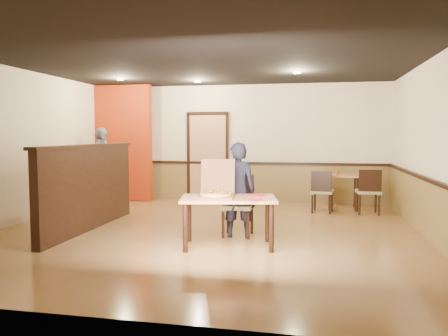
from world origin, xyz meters
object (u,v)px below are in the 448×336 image
(side_table, at_px, (343,182))
(diner, at_px, (238,190))
(passerby, at_px, (101,166))
(pizza_box, at_px, (216,193))
(diner_chair, at_px, (239,202))
(side_chair_left, at_px, (322,190))
(main_table, at_px, (228,205))
(condiment, at_px, (338,172))
(side_chair_right, at_px, (369,190))

(side_table, relative_size, diner, 0.50)
(passerby, height_order, pizza_box, passerby)
(diner_chair, xyz_separation_m, side_chair_left, (1.36, 2.28, -0.05))
(main_table, xyz_separation_m, passerby, (-3.52, 3.06, 0.28))
(diner_chair, height_order, pizza_box, pizza_box)
(main_table, distance_m, side_chair_left, 3.35)
(pizza_box, xyz_separation_m, condiment, (1.89, 3.57, 0.03))
(diner_chair, xyz_separation_m, side_chair_right, (2.28, 2.28, -0.03))
(pizza_box, height_order, condiment, pizza_box)
(condiment, bearing_deg, pizza_box, -117.91)
(pizza_box, distance_m, condiment, 4.04)
(passerby, relative_size, condiment, 12.86)
(side_table, xyz_separation_m, diner, (-1.81, -3.05, 0.18))
(condiment, bearing_deg, side_chair_right, -41.09)
(side_chair_left, xyz_separation_m, passerby, (-4.91, 0.02, 0.41))
(main_table, height_order, pizza_box, pizza_box)
(side_table, xyz_separation_m, passerby, (-5.37, -0.60, 0.32))
(diner_chair, relative_size, side_chair_left, 1.11)
(side_table, xyz_separation_m, condiment, (-0.13, -0.11, 0.24))
(main_table, relative_size, pizza_box, 2.28)
(pizza_box, bearing_deg, passerby, 131.06)
(diner, xyz_separation_m, pizza_box, (-0.21, -0.64, 0.04))
(passerby, bearing_deg, condiment, -85.89)
(main_table, height_order, side_chair_right, side_chair_right)
(main_table, height_order, side_chair_left, side_chair_left)
(main_table, distance_m, condiment, 3.95)
(passerby, bearing_deg, diner_chair, -124.17)
(diner_chair, xyz_separation_m, pizza_box, (-0.20, -0.79, 0.26))
(side_chair_left, bearing_deg, condiment, -114.49)
(side_chair_right, height_order, side_table, side_chair_right)
(side_table, height_order, passerby, passerby)
(diner, relative_size, condiment, 10.83)
(diner, bearing_deg, side_chair_left, -124.32)
(pizza_box, relative_size, condiment, 4.64)
(diner_chair, height_order, diner, diner)
(side_chair_right, xyz_separation_m, condiment, (-0.58, 0.51, 0.31))
(diner, bearing_deg, main_table, 81.25)
(pizza_box, bearing_deg, diner, 65.57)
(diner_chair, height_order, side_chair_left, diner_chair)
(diner_chair, distance_m, diner, 0.27)
(side_chair_left, bearing_deg, main_table, 74.57)
(side_table, distance_m, condiment, 0.30)
(passerby, xyz_separation_m, condiment, (5.24, 0.48, -0.07))
(side_chair_right, bearing_deg, diner, 44.55)
(diner_chair, height_order, side_table, diner_chair)
(passerby, bearing_deg, side_chair_left, -91.38)
(side_chair_right, bearing_deg, passerby, -2.68)
(main_table, relative_size, diner, 0.98)
(side_chair_left, distance_m, condiment, 0.69)
(diner_chair, bearing_deg, diner, -84.10)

